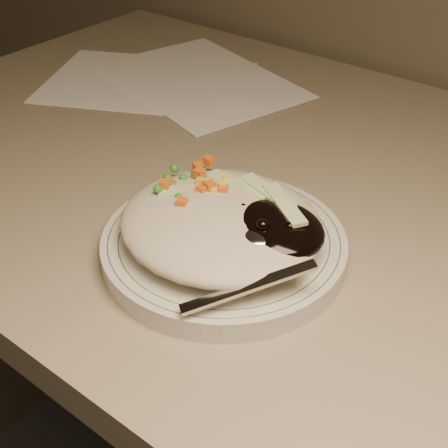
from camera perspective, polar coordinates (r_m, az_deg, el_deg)
The scene contains 5 objects.
desk at distance 0.80m, azimuth 12.37°, elevation -11.10°, with size 1.40×0.70×0.74m.
plate at distance 0.59m, azimuth 0.00°, elevation -2.05°, with size 0.23×0.23×0.02m, color silver.
plate_rim at distance 0.58m, azimuth -0.00°, elevation -1.27°, with size 0.22×0.22×0.00m.
meal at distance 0.57m, azimuth 0.29°, elevation 0.27°, with size 0.21×0.19×0.05m.
papers at distance 0.96m, azimuth -4.55°, elevation 12.91°, with size 0.41×0.36×0.00m.
Camera 1 is at (0.20, 0.86, 1.11)m, focal length 50.00 mm.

